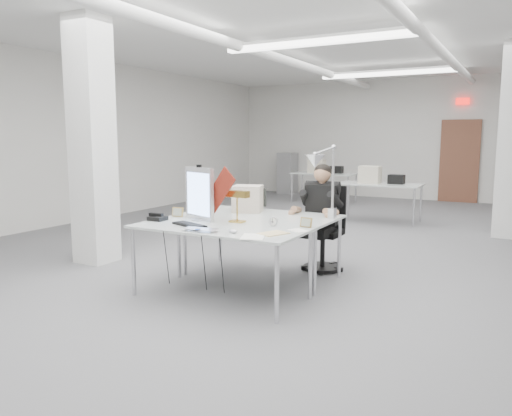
# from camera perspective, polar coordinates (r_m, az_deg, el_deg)

# --- Properties ---
(room_shell) EXTENTS (10.04, 14.04, 3.24)m
(room_shell) POSITION_cam_1_polar(r_m,az_deg,el_deg) (7.40, 7.25, 8.28)
(room_shell) COLOR #5B5B5D
(room_shell) RESTS_ON ground
(desk_main) EXTENTS (1.80, 0.90, 0.02)m
(desk_main) POSITION_cam_1_polar(r_m,az_deg,el_deg) (5.15, -4.08, -2.25)
(desk_main) COLOR silver
(desk_main) RESTS_ON room_shell
(desk_second) EXTENTS (1.80, 0.90, 0.02)m
(desk_second) POSITION_cam_1_polar(r_m,az_deg,el_deg) (5.91, 0.62, -0.87)
(desk_second) COLOR silver
(desk_second) RESTS_ON room_shell
(bg_desk_a) EXTENTS (1.60, 0.80, 0.02)m
(bg_desk_a) POSITION_cam_1_polar(r_m,az_deg,el_deg) (10.13, 13.95, 2.66)
(bg_desk_a) COLOR silver
(bg_desk_a) RESTS_ON room_shell
(bg_desk_b) EXTENTS (1.60, 0.80, 0.02)m
(bg_desk_b) POSITION_cam_1_polar(r_m,az_deg,el_deg) (12.82, 7.78, 3.93)
(bg_desk_b) COLOR silver
(bg_desk_b) RESTS_ON room_shell
(filing_cabinet) EXTENTS (0.45, 0.55, 1.20)m
(filing_cabinet) POSITION_cam_1_polar(r_m,az_deg,el_deg) (14.83, 3.61, 4.00)
(filing_cabinet) COLOR gray
(filing_cabinet) RESTS_ON room_shell
(office_chair) EXTENTS (0.62, 0.62, 1.13)m
(office_chair) POSITION_cam_1_polar(r_m,az_deg,el_deg) (6.29, 7.66, -2.02)
(office_chair) COLOR black
(office_chair) RESTS_ON room_shell
(seated_person) EXTENTS (0.57, 0.67, 0.93)m
(seated_person) POSITION_cam_1_polar(r_m,az_deg,el_deg) (6.19, 7.55, 0.94)
(seated_person) COLOR black
(seated_person) RESTS_ON office_chair
(monitor) EXTENTS (0.46, 0.20, 0.58)m
(monitor) POSITION_cam_1_polar(r_m,az_deg,el_deg) (5.52, -6.48, 1.62)
(monitor) COLOR silver
(monitor) RESTS_ON desk_main
(pennant) EXTENTS (0.47, 0.12, 0.52)m
(pennant) POSITION_cam_1_polar(r_m,az_deg,el_deg) (5.33, -4.19, 2.04)
(pennant) COLOR maroon
(pennant) RESTS_ON monitor
(keyboard) EXTENTS (0.46, 0.28, 0.02)m
(keyboard) POSITION_cam_1_polar(r_m,az_deg,el_deg) (5.21, -7.62, -1.91)
(keyboard) COLOR black
(keyboard) RESTS_ON desk_main
(laptop) EXTENTS (0.37, 0.25, 0.03)m
(laptop) POSITION_cam_1_polar(r_m,az_deg,el_deg) (4.85, -6.69, -2.61)
(laptop) COLOR #AFAFB4
(laptop) RESTS_ON desk_main
(mouse) EXTENTS (0.11, 0.09, 0.04)m
(mouse) POSITION_cam_1_polar(r_m,az_deg,el_deg) (4.78, -2.62, -2.67)
(mouse) COLOR silver
(mouse) RESTS_ON desk_main
(bankers_lamp) EXTENTS (0.33, 0.15, 0.36)m
(bankers_lamp) POSITION_cam_1_polar(r_m,az_deg,el_deg) (5.36, -2.18, 0.28)
(bankers_lamp) COLOR gold
(bankers_lamp) RESTS_ON desk_main
(desk_phone) EXTENTS (0.18, 0.16, 0.04)m
(desk_phone) POSITION_cam_1_polar(r_m,az_deg,el_deg) (5.60, -11.18, -1.18)
(desk_phone) COLOR black
(desk_phone) RESTS_ON desk_main
(picture_frame_left) EXTENTS (0.14, 0.05, 0.11)m
(picture_frame_left) POSITION_cam_1_polar(r_m,az_deg,el_deg) (5.81, -8.93, -0.45)
(picture_frame_left) COLOR #AF8D4B
(picture_frame_left) RESTS_ON desk_main
(picture_frame_right) EXTENTS (0.13, 0.04, 0.10)m
(picture_frame_right) POSITION_cam_1_polar(r_m,az_deg,el_deg) (5.10, 5.75, -1.64)
(picture_frame_right) COLOR #9E7D44
(picture_frame_right) RESTS_ON desk_main
(desk_clock) EXTENTS (0.10, 0.06, 0.09)m
(desk_clock) POSITION_cam_1_polar(r_m,az_deg,el_deg) (5.15, 1.98, -1.52)
(desk_clock) COLOR #BAB9BF
(desk_clock) RESTS_ON desk_main
(paper_stack_a) EXTENTS (0.30, 0.35, 0.01)m
(paper_stack_a) POSITION_cam_1_polar(r_m,az_deg,el_deg) (4.59, -0.34, -3.29)
(paper_stack_a) COLOR white
(paper_stack_a) RESTS_ON desk_main
(paper_stack_b) EXTENTS (0.28, 0.32, 0.01)m
(paper_stack_b) POSITION_cam_1_polar(r_m,az_deg,el_deg) (4.74, 1.98, -2.92)
(paper_stack_b) COLOR #DCBF83
(paper_stack_b) RESTS_ON desk_main
(paper_stack_c) EXTENTS (0.24, 0.22, 0.01)m
(paper_stack_c) POSITION_cam_1_polar(r_m,az_deg,el_deg) (4.91, 4.84, -2.58)
(paper_stack_c) COLOR white
(paper_stack_c) RESTS_ON desk_main
(beige_monitor) EXTENTS (0.43, 0.42, 0.32)m
(beige_monitor) POSITION_cam_1_polar(r_m,az_deg,el_deg) (6.11, -0.95, 1.08)
(beige_monitor) COLOR #BFB29E
(beige_monitor) RESTS_ON desk_second
(architect_lamp) EXTENTS (0.47, 0.68, 0.83)m
(architect_lamp) POSITION_cam_1_polar(r_m,az_deg,el_deg) (5.39, 7.88, 2.78)
(architect_lamp) COLOR #BBBABF
(architect_lamp) RESTS_ON desk_second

